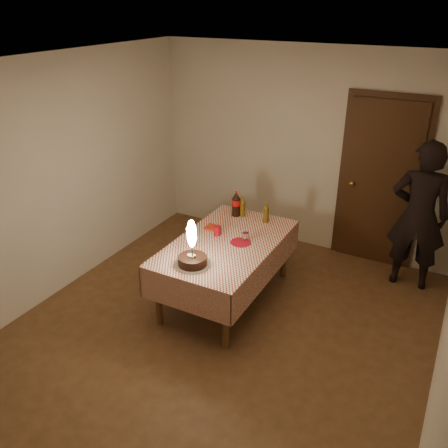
{
  "coord_description": "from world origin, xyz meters",
  "views": [
    {
      "loc": [
        1.87,
        -3.4,
        3.09
      ],
      "look_at": [
        -0.22,
        0.51,
        0.95
      ],
      "focal_mm": 38.0,
      "sensor_mm": 36.0,
      "label": 1
    }
  ],
  "objects_px": {
    "red_plate": "(241,242)",
    "amber_bottle_left": "(243,207)",
    "clear_cup": "(245,237)",
    "amber_bottle_right": "(266,213)",
    "red_cup": "(217,231)",
    "dining_table": "(226,250)",
    "birthday_cake": "(192,254)",
    "photographer": "(419,216)",
    "cola_bottle": "(236,204)"
  },
  "relations": [
    {
      "from": "red_plate",
      "to": "cola_bottle",
      "type": "distance_m",
      "value": 0.71
    },
    {
      "from": "dining_table",
      "to": "clear_cup",
      "type": "distance_m",
      "value": 0.25
    },
    {
      "from": "clear_cup",
      "to": "photographer",
      "type": "relative_size",
      "value": 0.05
    },
    {
      "from": "red_cup",
      "to": "amber_bottle_left",
      "type": "relative_size",
      "value": 0.39
    },
    {
      "from": "birthday_cake",
      "to": "amber_bottle_left",
      "type": "distance_m",
      "value": 1.25
    },
    {
      "from": "amber_bottle_right",
      "to": "photographer",
      "type": "bearing_deg",
      "value": 22.24
    },
    {
      "from": "red_cup",
      "to": "clear_cup",
      "type": "bearing_deg",
      "value": 5.41
    },
    {
      "from": "birthday_cake",
      "to": "red_plate",
      "type": "distance_m",
      "value": 0.68
    },
    {
      "from": "dining_table",
      "to": "clear_cup",
      "type": "bearing_deg",
      "value": 37.31
    },
    {
      "from": "birthday_cake",
      "to": "clear_cup",
      "type": "xyz_separation_m",
      "value": [
        0.23,
        0.7,
        -0.07
      ]
    },
    {
      "from": "clear_cup",
      "to": "dining_table",
      "type": "bearing_deg",
      "value": -142.69
    },
    {
      "from": "dining_table",
      "to": "amber_bottle_left",
      "type": "distance_m",
      "value": 0.72
    },
    {
      "from": "red_plate",
      "to": "amber_bottle_left",
      "type": "relative_size",
      "value": 0.86
    },
    {
      "from": "amber_bottle_right",
      "to": "clear_cup",
      "type": "bearing_deg",
      "value": -91.18
    },
    {
      "from": "dining_table",
      "to": "red_cup",
      "type": "distance_m",
      "value": 0.24
    },
    {
      "from": "amber_bottle_right",
      "to": "red_cup",
      "type": "bearing_deg",
      "value": -121.4
    },
    {
      "from": "red_plate",
      "to": "amber_bottle_right",
      "type": "relative_size",
      "value": 0.86
    },
    {
      "from": "red_cup",
      "to": "dining_table",
      "type": "bearing_deg",
      "value": -30.48
    },
    {
      "from": "photographer",
      "to": "birthday_cake",
      "type": "bearing_deg",
      "value": -134.08
    },
    {
      "from": "red_cup",
      "to": "photographer",
      "type": "height_order",
      "value": "photographer"
    },
    {
      "from": "red_cup",
      "to": "amber_bottle_right",
      "type": "distance_m",
      "value": 0.66
    },
    {
      "from": "dining_table",
      "to": "red_cup",
      "type": "xyz_separation_m",
      "value": [
        -0.16,
        0.1,
        0.15
      ]
    },
    {
      "from": "dining_table",
      "to": "photographer",
      "type": "bearing_deg",
      "value": 36.54
    },
    {
      "from": "red_plate",
      "to": "amber_bottle_left",
      "type": "xyz_separation_m",
      "value": [
        -0.28,
        0.62,
        0.11
      ]
    },
    {
      "from": "amber_bottle_left",
      "to": "photographer",
      "type": "relative_size",
      "value": 0.15
    },
    {
      "from": "red_cup",
      "to": "amber_bottle_right",
      "type": "bearing_deg",
      "value": 58.6
    },
    {
      "from": "dining_table",
      "to": "cola_bottle",
      "type": "xyz_separation_m",
      "value": [
        -0.21,
        0.65,
        0.25
      ]
    },
    {
      "from": "birthday_cake",
      "to": "clear_cup",
      "type": "relative_size",
      "value": 5.4
    },
    {
      "from": "dining_table",
      "to": "red_cup",
      "type": "height_order",
      "value": "red_cup"
    },
    {
      "from": "red_plate",
      "to": "clear_cup",
      "type": "distance_m",
      "value": 0.08
    },
    {
      "from": "red_cup",
      "to": "photographer",
      "type": "xyz_separation_m",
      "value": [
        1.91,
        1.2,
        0.11
      ]
    },
    {
      "from": "clear_cup",
      "to": "amber_bottle_left",
      "type": "bearing_deg",
      "value": 118.93
    },
    {
      "from": "dining_table",
      "to": "clear_cup",
      "type": "xyz_separation_m",
      "value": [
        0.17,
        0.13,
        0.14
      ]
    },
    {
      "from": "birthday_cake",
      "to": "amber_bottle_right",
      "type": "xyz_separation_m",
      "value": [
        0.24,
        1.23,
        0.0
      ]
    },
    {
      "from": "red_plate",
      "to": "dining_table",
      "type": "bearing_deg",
      "value": -159.05
    },
    {
      "from": "clear_cup",
      "to": "photographer",
      "type": "bearing_deg",
      "value": 36.46
    },
    {
      "from": "clear_cup",
      "to": "birthday_cake",
      "type": "bearing_deg",
      "value": -108.25
    },
    {
      "from": "dining_table",
      "to": "cola_bottle",
      "type": "bearing_deg",
      "value": 108.05
    },
    {
      "from": "cola_bottle",
      "to": "clear_cup",
      "type": "bearing_deg",
      "value": -54.12
    },
    {
      "from": "clear_cup",
      "to": "cola_bottle",
      "type": "bearing_deg",
      "value": 125.88
    },
    {
      "from": "clear_cup",
      "to": "cola_bottle",
      "type": "distance_m",
      "value": 0.65
    },
    {
      "from": "birthday_cake",
      "to": "amber_bottle_right",
      "type": "height_order",
      "value": "birthday_cake"
    },
    {
      "from": "dining_table",
      "to": "birthday_cake",
      "type": "distance_m",
      "value": 0.62
    },
    {
      "from": "amber_bottle_left",
      "to": "amber_bottle_right",
      "type": "height_order",
      "value": "same"
    },
    {
      "from": "clear_cup",
      "to": "amber_bottle_right",
      "type": "relative_size",
      "value": 0.35
    },
    {
      "from": "red_cup",
      "to": "amber_bottle_right",
      "type": "relative_size",
      "value": 0.39
    },
    {
      "from": "red_cup",
      "to": "amber_bottle_right",
      "type": "height_order",
      "value": "amber_bottle_right"
    },
    {
      "from": "birthday_cake",
      "to": "amber_bottle_left",
      "type": "height_order",
      "value": "birthday_cake"
    },
    {
      "from": "red_plate",
      "to": "photographer",
      "type": "distance_m",
      "value": 2.03
    },
    {
      "from": "cola_bottle",
      "to": "dining_table",
      "type": "bearing_deg",
      "value": -71.95
    }
  ]
}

